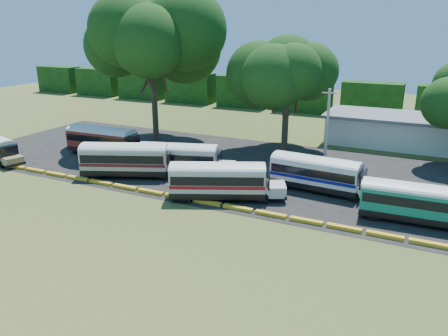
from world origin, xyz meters
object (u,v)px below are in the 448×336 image
at_px(tree_west, 151,36).
at_px(bus_cream_west, 127,158).
at_px(bus_red, 103,139).
at_px(bus_teal, 417,201).
at_px(bus_white_red, 220,179).

bearing_deg(tree_west, bus_cream_west, -66.23).
relative_size(bus_red, bus_teal, 1.09).
distance_m(bus_red, bus_cream_west, 9.31).
xyz_separation_m(bus_cream_west, bus_white_red, (11.47, -1.53, -0.08)).
distance_m(bus_red, bus_teal, 35.72).
relative_size(bus_cream_west, tree_west, 0.59).
bearing_deg(bus_teal, bus_white_red, -174.47).
distance_m(bus_white_red, tree_west, 27.20).
height_order(bus_red, bus_cream_west, bus_cream_west).
bearing_deg(bus_white_red, bus_teal, -16.08).
xyz_separation_m(bus_white_red, tree_west, (-18.06, 16.51, 11.87)).
height_order(bus_cream_west, tree_west, tree_west).
distance_m(bus_cream_west, tree_west, 20.17).
relative_size(bus_teal, tree_west, 0.52).
bearing_deg(bus_teal, bus_red, 170.28).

